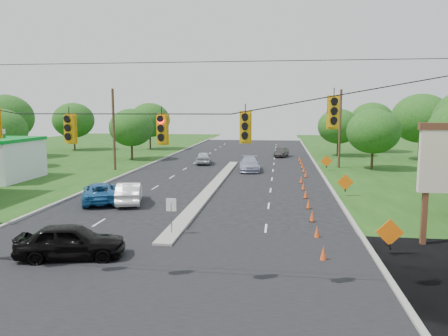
# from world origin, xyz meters

# --- Properties ---
(ground) EXTENTS (160.00, 160.00, 0.00)m
(ground) POSITION_xyz_m (0.00, 0.00, 0.00)
(ground) COLOR black
(ground) RESTS_ON ground
(cross_street) EXTENTS (160.00, 14.00, 0.02)m
(cross_street) POSITION_xyz_m (0.00, 0.00, 0.00)
(cross_street) COLOR black
(cross_street) RESTS_ON ground
(curb_left) EXTENTS (0.25, 110.00, 0.16)m
(curb_left) POSITION_xyz_m (-10.10, 30.00, 0.00)
(curb_left) COLOR gray
(curb_left) RESTS_ON ground
(curb_right) EXTENTS (0.25, 110.00, 0.16)m
(curb_right) POSITION_xyz_m (10.10, 30.00, 0.00)
(curb_right) COLOR gray
(curb_right) RESTS_ON ground
(median) EXTENTS (1.00, 34.00, 0.18)m
(median) POSITION_xyz_m (0.00, 21.00, 0.00)
(median) COLOR gray
(median) RESTS_ON ground
(median_sign) EXTENTS (0.55, 0.06, 2.05)m
(median_sign) POSITION_xyz_m (0.00, 6.00, 1.46)
(median_sign) COLOR gray
(median_sign) RESTS_ON ground
(signal_span) EXTENTS (25.60, 0.32, 9.00)m
(signal_span) POSITION_xyz_m (-0.05, -1.00, 4.97)
(signal_span) COLOR #422D1C
(signal_span) RESTS_ON ground
(utility_pole_far_left) EXTENTS (0.28, 0.28, 9.00)m
(utility_pole_far_left) POSITION_xyz_m (-12.50, 30.00, 4.50)
(utility_pole_far_left) COLOR #422D1C
(utility_pole_far_left) RESTS_ON ground
(utility_pole_far_right) EXTENTS (0.28, 0.28, 9.00)m
(utility_pole_far_right) POSITION_xyz_m (12.50, 35.00, 4.50)
(utility_pole_far_right) COLOR #422D1C
(utility_pole_far_right) RESTS_ON ground
(cone_0) EXTENTS (0.32, 0.32, 0.70)m
(cone_0) POSITION_xyz_m (7.73, 3.00, 0.35)
(cone_0) COLOR #DD4C1D
(cone_0) RESTS_ON ground
(cone_1) EXTENTS (0.32, 0.32, 0.70)m
(cone_1) POSITION_xyz_m (7.73, 6.50, 0.35)
(cone_1) COLOR #DD4C1D
(cone_1) RESTS_ON ground
(cone_2) EXTENTS (0.32, 0.32, 0.70)m
(cone_2) POSITION_xyz_m (7.73, 10.00, 0.35)
(cone_2) COLOR #DD4C1D
(cone_2) RESTS_ON ground
(cone_3) EXTENTS (0.32, 0.32, 0.70)m
(cone_3) POSITION_xyz_m (7.73, 13.50, 0.35)
(cone_3) COLOR #DD4C1D
(cone_3) RESTS_ON ground
(cone_4) EXTENTS (0.32, 0.32, 0.70)m
(cone_4) POSITION_xyz_m (7.73, 17.00, 0.35)
(cone_4) COLOR #DD4C1D
(cone_4) RESTS_ON ground
(cone_5) EXTENTS (0.32, 0.32, 0.70)m
(cone_5) POSITION_xyz_m (7.73, 20.50, 0.35)
(cone_5) COLOR #DD4C1D
(cone_5) RESTS_ON ground
(cone_6) EXTENTS (0.32, 0.32, 0.70)m
(cone_6) POSITION_xyz_m (7.73, 24.00, 0.35)
(cone_6) COLOR #DD4C1D
(cone_6) RESTS_ON ground
(cone_7) EXTENTS (0.32, 0.32, 0.70)m
(cone_7) POSITION_xyz_m (8.33, 27.50, 0.35)
(cone_7) COLOR #DD4C1D
(cone_7) RESTS_ON ground
(cone_8) EXTENTS (0.32, 0.32, 0.70)m
(cone_8) POSITION_xyz_m (8.33, 31.00, 0.35)
(cone_8) COLOR #DD4C1D
(cone_8) RESTS_ON ground
(cone_9) EXTENTS (0.32, 0.32, 0.70)m
(cone_9) POSITION_xyz_m (8.33, 34.50, 0.35)
(cone_9) COLOR #DD4C1D
(cone_9) RESTS_ON ground
(cone_10) EXTENTS (0.32, 0.32, 0.70)m
(cone_10) POSITION_xyz_m (8.33, 38.00, 0.35)
(cone_10) COLOR #DD4C1D
(cone_10) RESTS_ON ground
(cone_11) EXTENTS (0.32, 0.32, 0.70)m
(cone_11) POSITION_xyz_m (8.33, 41.50, 0.35)
(cone_11) COLOR #DD4C1D
(cone_11) RESTS_ON ground
(work_sign_0) EXTENTS (1.27, 0.58, 1.37)m
(work_sign_0) POSITION_xyz_m (10.80, 4.00, 1.09)
(work_sign_0) COLOR black
(work_sign_0) RESTS_ON ground
(work_sign_1) EXTENTS (1.27, 0.58, 1.37)m
(work_sign_1) POSITION_xyz_m (10.80, 18.00, 1.09)
(work_sign_1) COLOR black
(work_sign_1) RESTS_ON ground
(work_sign_2) EXTENTS (1.27, 0.58, 1.37)m
(work_sign_2) POSITION_xyz_m (10.80, 32.00, 1.09)
(work_sign_2) COLOR black
(work_sign_2) RESTS_ON ground
(tree_2) EXTENTS (5.88, 5.88, 6.86)m
(tree_2) POSITION_xyz_m (-26.00, 30.00, 4.34)
(tree_2) COLOR black
(tree_2) RESTS_ON ground
(tree_3) EXTENTS (7.56, 7.56, 8.82)m
(tree_3) POSITION_xyz_m (-32.00, 40.00, 5.58)
(tree_3) COLOR black
(tree_3) RESTS_ON ground
(tree_4) EXTENTS (6.72, 6.72, 7.84)m
(tree_4) POSITION_xyz_m (-28.00, 52.00, 4.96)
(tree_4) COLOR black
(tree_4) RESTS_ON ground
(tree_5) EXTENTS (5.88, 5.88, 6.86)m
(tree_5) POSITION_xyz_m (-14.00, 40.00, 4.34)
(tree_5) COLOR black
(tree_5) RESTS_ON ground
(tree_6) EXTENTS (6.72, 6.72, 7.84)m
(tree_6) POSITION_xyz_m (-16.00, 55.00, 4.96)
(tree_6) COLOR black
(tree_6) RESTS_ON ground
(tree_9) EXTENTS (5.88, 5.88, 6.86)m
(tree_9) POSITION_xyz_m (16.00, 34.00, 4.34)
(tree_9) COLOR black
(tree_9) RESTS_ON ground
(tree_10) EXTENTS (7.56, 7.56, 8.82)m
(tree_10) POSITION_xyz_m (24.00, 44.00, 5.58)
(tree_10) COLOR black
(tree_10) RESTS_ON ground
(tree_11) EXTENTS (6.72, 6.72, 7.84)m
(tree_11) POSITION_xyz_m (20.00, 55.00, 4.96)
(tree_11) COLOR black
(tree_11) RESTS_ON ground
(tree_12) EXTENTS (5.88, 5.88, 6.86)m
(tree_12) POSITION_xyz_m (14.00, 48.00, 4.34)
(tree_12) COLOR black
(tree_12) RESTS_ON ground
(black_sedan) EXTENTS (5.11, 2.92, 1.64)m
(black_sedan) POSITION_xyz_m (-3.61, 1.82, 0.82)
(black_sedan) COLOR black
(black_sedan) RESTS_ON ground
(white_sedan) EXTENTS (2.83, 4.96, 1.55)m
(white_sedan) POSITION_xyz_m (-5.03, 13.59, 0.77)
(white_sedan) COLOR white
(white_sedan) RESTS_ON ground
(blue_pickup) EXTENTS (4.29, 5.81, 1.47)m
(blue_pickup) POSITION_xyz_m (-7.26, 13.65, 0.73)
(blue_pickup) COLOR #1F5E9C
(blue_pickup) RESTS_ON ground
(silver_car_far) EXTENTS (2.58, 5.46, 1.54)m
(silver_car_far) POSITION_xyz_m (2.44, 31.36, 0.77)
(silver_car_far) COLOR #9B9FBA
(silver_car_far) RESTS_ON ground
(silver_car_oncoming) EXTENTS (2.38, 4.69, 1.53)m
(silver_car_oncoming) POSITION_xyz_m (-3.67, 36.89, 0.77)
(silver_car_oncoming) COLOR #AFB1B9
(silver_car_oncoming) RESTS_ON ground
(dark_car_receding) EXTENTS (2.22, 4.32, 1.36)m
(dark_car_receding) POSITION_xyz_m (5.98, 46.43, 0.68)
(dark_car_receding) COLOR #252323
(dark_car_receding) RESTS_ON ground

